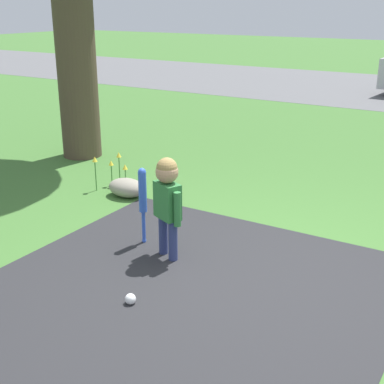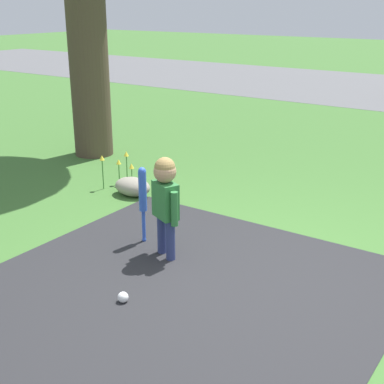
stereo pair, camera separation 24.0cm
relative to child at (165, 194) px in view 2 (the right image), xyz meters
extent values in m
plane|color=#3D6B2D|center=(0.92, 0.10, -0.59)|extent=(60.00, 60.00, 0.00)
cylinder|color=navy|center=(-0.07, 0.03, -0.40)|extent=(0.08, 0.08, 0.37)
cylinder|color=navy|center=(0.07, -0.03, -0.40)|extent=(0.08, 0.08, 0.37)
cube|color=#2D7238|center=(0.00, 0.00, -0.06)|extent=(0.28, 0.23, 0.32)
cylinder|color=#2D7238|center=(-0.14, 0.06, -0.09)|extent=(0.06, 0.06, 0.30)
cylinder|color=#2D7238|center=(0.14, -0.06, -0.09)|extent=(0.06, 0.06, 0.30)
sphere|color=tan|center=(0.00, 0.00, 0.20)|extent=(0.19, 0.19, 0.19)
sphere|color=#997A47|center=(0.00, 0.00, 0.23)|extent=(0.18, 0.18, 0.18)
sphere|color=blue|center=(-0.36, 0.13, -0.57)|extent=(0.04, 0.04, 0.04)
cylinder|color=blue|center=(-0.36, 0.13, -0.43)|extent=(0.03, 0.03, 0.31)
cylinder|color=blue|center=(-0.36, 0.13, -0.09)|extent=(0.07, 0.07, 0.38)
sphere|color=blue|center=(-0.36, 0.13, 0.10)|extent=(0.07, 0.07, 0.07)
sphere|color=white|center=(0.20, -0.80, -0.55)|extent=(0.08, 0.08, 0.08)
cylinder|color=#4C3D2D|center=(-2.91, 2.08, 1.21)|extent=(0.55, 0.55, 3.60)
cylinder|color=#38702D|center=(-1.67, 1.25, -0.46)|extent=(0.01, 0.01, 0.26)
cone|color=yellow|center=(-1.67, 1.25, -0.30)|extent=(0.06, 0.06, 0.06)
cylinder|color=#38702D|center=(-1.59, 1.31, -0.41)|extent=(0.01, 0.01, 0.36)
cone|color=yellow|center=(-1.59, 1.31, -0.20)|extent=(0.06, 0.06, 0.06)
cylinder|color=#38702D|center=(-1.71, 1.01, -0.41)|extent=(0.01, 0.01, 0.36)
cone|color=yellow|center=(-1.71, 1.01, -0.20)|extent=(0.06, 0.06, 0.06)
cylinder|color=#38702D|center=(-1.36, 1.13, -0.44)|extent=(0.01, 0.01, 0.29)
cone|color=yellow|center=(-1.36, 1.13, -0.27)|extent=(0.06, 0.06, 0.06)
ellipsoid|color=gray|center=(-1.27, 1.04, -0.48)|extent=(0.46, 0.32, 0.21)
camera|label=1|loc=(2.40, -3.51, 1.53)|focal=50.00mm
camera|label=2|loc=(2.60, -3.38, 1.53)|focal=50.00mm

